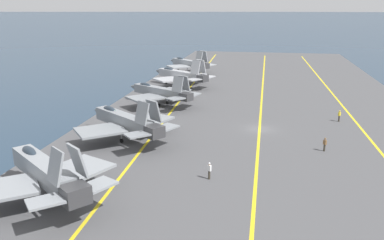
# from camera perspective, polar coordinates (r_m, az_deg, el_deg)

# --- Properties ---
(ground_plane) EXTENTS (2000.00, 2000.00, 0.00)m
(ground_plane) POSITION_cam_1_polar(r_m,az_deg,el_deg) (60.58, 9.44, -1.59)
(ground_plane) COLOR #23384C
(carrier_deck) EXTENTS (199.48, 53.83, 0.40)m
(carrier_deck) POSITION_cam_1_polar(r_m,az_deg,el_deg) (60.52, 9.45, -1.40)
(carrier_deck) COLOR #4C4C4F
(carrier_deck) RESTS_ON ground
(deck_stripe_foul_line) EXTENTS (179.49, 4.50, 0.01)m
(deck_stripe_foul_line) POSITION_cam_1_polar(r_m,az_deg,el_deg) (62.15, 23.23, -1.86)
(deck_stripe_foul_line) COLOR yellow
(deck_stripe_foul_line) RESTS_ON carrier_deck
(deck_stripe_centerline) EXTENTS (179.53, 0.36, 0.01)m
(deck_stripe_centerline) POSITION_cam_1_polar(r_m,az_deg,el_deg) (60.46, 9.46, -1.22)
(deck_stripe_centerline) COLOR yellow
(deck_stripe_centerline) RESTS_ON carrier_deck
(deck_stripe_edge_line) EXTENTS (179.45, 6.01, 0.01)m
(deck_stripe_edge_line) POSITION_cam_1_polar(r_m,az_deg,el_deg) (62.35, -4.26, -0.51)
(deck_stripe_edge_line) COLOR yellow
(deck_stripe_edge_line) RESTS_ON carrier_deck
(parked_jet_second) EXTENTS (13.18, 14.30, 6.51)m
(parked_jet_second) POSITION_cam_1_polar(r_m,az_deg,el_deg) (40.15, -19.96, -6.79)
(parked_jet_second) COLOR gray
(parked_jet_second) RESTS_ON carrier_deck
(parked_jet_third) EXTENTS (13.85, 14.73, 6.26)m
(parked_jet_third) POSITION_cam_1_polar(r_m,az_deg,el_deg) (54.95, -9.38, -0.14)
(parked_jet_third) COLOR gray
(parked_jet_third) RESTS_ON carrier_deck
(parked_jet_fourth) EXTENTS (13.08, 14.95, 5.85)m
(parked_jet_fourth) POSITION_cam_1_polar(r_m,az_deg,el_deg) (73.57, -4.51, 3.95)
(parked_jet_fourth) COLOR gray
(parked_jet_fourth) RESTS_ON carrier_deck
(parked_jet_fifth) EXTENTS (13.41, 15.26, 6.37)m
(parked_jet_fifth) POSITION_cam_1_polar(r_m,az_deg,el_deg) (90.31, -1.61, 6.36)
(parked_jet_fifth) COLOR #A8AAAF
(parked_jet_fifth) RESTS_ON carrier_deck
(parked_jet_sixth) EXTENTS (13.04, 14.07, 6.33)m
(parked_jet_sixth) POSITION_cam_1_polar(r_m,az_deg,el_deg) (107.51, -0.45, 7.96)
(parked_jet_sixth) COLOR #93999E
(parked_jet_sixth) RESTS_ON carrier_deck
(crew_brown_vest) EXTENTS (0.46, 0.44, 1.75)m
(crew_brown_vest) POSITION_cam_1_polar(r_m,az_deg,el_deg) (53.04, 18.14, -3.19)
(crew_brown_vest) COLOR #383328
(crew_brown_vest) RESTS_ON carrier_deck
(crew_yellow_vest) EXTENTS (0.46, 0.44, 1.79)m
(crew_yellow_vest) POSITION_cam_1_polar(r_m,az_deg,el_deg) (67.10, 19.97, 0.61)
(crew_yellow_vest) COLOR #383328
(crew_yellow_vest) RESTS_ON carrier_deck
(crew_white_vest) EXTENTS (0.41, 0.46, 1.87)m
(crew_white_vest) POSITION_cam_1_polar(r_m,az_deg,el_deg) (42.56, 2.44, -7.02)
(crew_white_vest) COLOR #383328
(crew_white_vest) RESTS_ON carrier_deck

